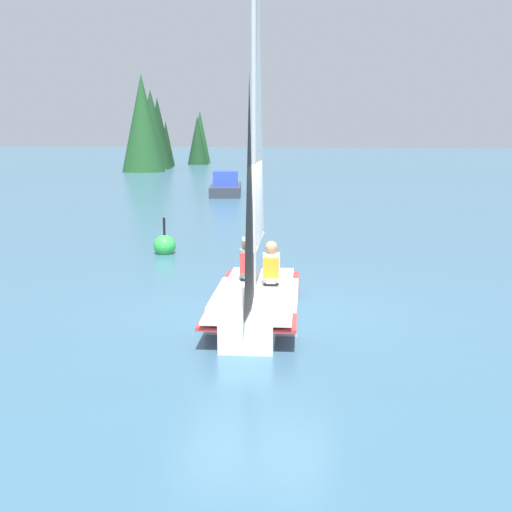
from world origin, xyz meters
TOP-DOWN VIEW (x-y plane):
  - ground_plane at (0.00, 0.00)m, footprint 260.00×260.00m
  - sailboat_main at (0.04, 0.00)m, footprint 4.01×1.79m
  - sailor_helm at (0.55, -0.16)m, footprint 0.37×0.33m
  - sailor_crew at (0.84, 0.31)m, footprint 0.37×0.33m
  - motorboat_distant at (20.63, 5.47)m, footprint 4.39×2.25m
  - treeline_shore at (43.17, 16.71)m, footprint 17.62×4.23m
  - buoy_marker at (5.06, 3.30)m, footprint 0.55×0.55m

SIDE VIEW (x-z plane):
  - ground_plane at x=0.00m, z-range 0.00..0.00m
  - buoy_marker at x=5.06m, z-range -0.29..0.69m
  - motorboat_distant at x=20.63m, z-range -0.18..1.00m
  - sailor_helm at x=0.55m, z-range 0.04..1.20m
  - sailor_crew at x=0.84m, z-range 0.05..1.21m
  - sailboat_main at x=0.04m, z-range -1.92..3.66m
  - treeline_shore at x=43.17m, z-range -0.52..6.96m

